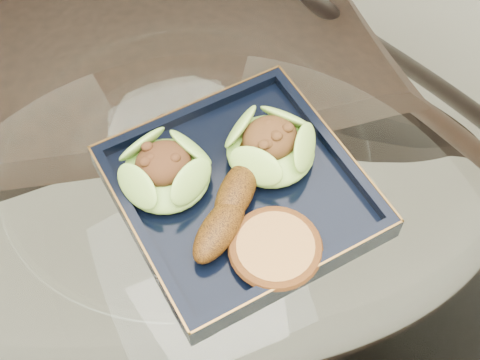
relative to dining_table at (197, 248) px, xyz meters
name	(u,v)px	position (x,y,z in m)	size (l,w,h in m)	color
dining_table	(197,248)	(0.00, 0.00, 0.00)	(1.13, 1.13, 0.77)	white
dining_chair	(167,8)	(0.12, 0.48, 0.00)	(0.54, 0.54, 1.07)	black
navy_plate	(240,194)	(0.05, -0.04, 0.17)	(0.27, 0.27, 0.02)	black
lettuce_wrap_left	(165,173)	(-0.03, 0.00, 0.20)	(0.11, 0.11, 0.04)	#5C8B28
lettuce_wrap_right	(271,148)	(0.10, -0.01, 0.20)	(0.11, 0.11, 0.04)	#64A42F
roasted_plantain	(236,192)	(0.04, -0.05, 0.20)	(0.19, 0.04, 0.04)	#5B3209
crumb_patty	(275,249)	(0.05, -0.13, 0.19)	(0.09, 0.09, 0.02)	#AE773A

